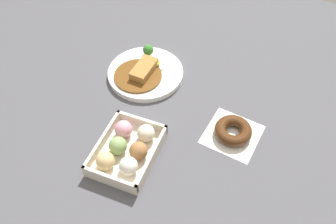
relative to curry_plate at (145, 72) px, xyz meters
The scene contains 4 objects.
ground_plane 0.18m from the curry_plate, 32.59° to the left, with size 1.60×1.60×0.00m, color #4C4C51.
curry_plate is the anchor object (origin of this frame).
donut_box 0.30m from the curry_plate, 15.19° to the left, with size 0.20×0.15×0.06m.
chocolate_ring_donut 0.34m from the curry_plate, 68.37° to the left, with size 0.16×0.16×0.03m.
Camera 1 is at (0.57, 0.27, 0.78)m, focal length 37.28 mm.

